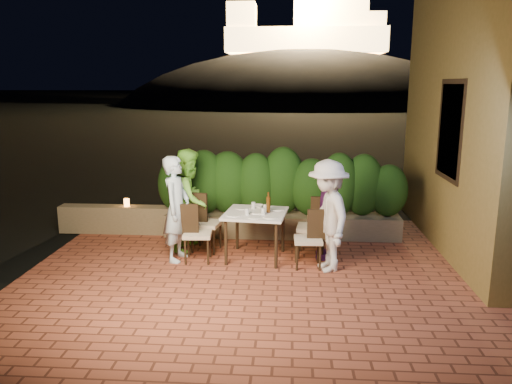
# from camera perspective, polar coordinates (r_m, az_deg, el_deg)

# --- Properties ---
(ground) EXTENTS (400.00, 400.00, 0.00)m
(ground) POSITION_cam_1_polar(r_m,az_deg,el_deg) (6.96, 0.88, -10.75)
(ground) COLOR black
(ground) RESTS_ON ground
(terrace_floor) EXTENTS (7.00, 6.00, 0.15)m
(terrace_floor) POSITION_cam_1_polar(r_m,az_deg,el_deg) (7.44, 1.09, -9.64)
(terrace_floor) COLOR brown
(terrace_floor) RESTS_ON ground
(building_wall) EXTENTS (1.60, 5.00, 5.00)m
(building_wall) POSITION_cam_1_polar(r_m,az_deg,el_deg) (9.01, 25.60, 9.81)
(building_wall) COLOR olive
(building_wall) RESTS_ON ground
(window_pane) EXTENTS (0.08, 1.00, 1.40)m
(window_pane) POSITION_cam_1_polar(r_m,az_deg,el_deg) (8.31, 21.49, 6.58)
(window_pane) COLOR black
(window_pane) RESTS_ON building_wall
(window_frame) EXTENTS (0.06, 1.15, 1.55)m
(window_frame) POSITION_cam_1_polar(r_m,az_deg,el_deg) (8.30, 21.42, 6.59)
(window_frame) COLOR black
(window_frame) RESTS_ON building_wall
(planter) EXTENTS (4.20, 0.55, 0.40)m
(planter) POSITION_cam_1_polar(r_m,az_deg,el_deg) (9.05, 2.95, -3.79)
(planter) COLOR #726649
(planter) RESTS_ON ground
(hedge) EXTENTS (4.00, 0.70, 1.10)m
(hedge) POSITION_cam_1_polar(r_m,az_deg,el_deg) (8.87, 3.00, 0.87)
(hedge) COLOR #173A0F
(hedge) RESTS_ON planter
(parapet) EXTENTS (2.20, 0.30, 0.50)m
(parapet) POSITION_cam_1_polar(r_m,az_deg,el_deg) (9.57, -15.34, -3.02)
(parapet) COLOR #726649
(parapet) RESTS_ON ground
(hill) EXTENTS (52.00, 40.00, 22.00)m
(hill) POSITION_cam_1_polar(r_m,az_deg,el_deg) (66.75, 5.44, 6.47)
(hill) COLOR black
(hill) RESTS_ON ground
(fortress) EXTENTS (26.00, 8.00, 8.00)m
(fortress) POSITION_cam_1_polar(r_m,az_deg,el_deg) (66.87, 5.70, 18.93)
(fortress) COLOR #FFCC7A
(fortress) RESTS_ON hill
(dining_table) EXTENTS (1.03, 1.03, 0.75)m
(dining_table) POSITION_cam_1_polar(r_m,az_deg,el_deg) (7.85, -0.05, -4.98)
(dining_table) COLOR white
(dining_table) RESTS_ON ground
(plate_nw) EXTENTS (0.22, 0.22, 0.01)m
(plate_nw) POSITION_cam_1_polar(r_m,az_deg,el_deg) (7.56, -2.54, -2.66)
(plate_nw) COLOR white
(plate_nw) RESTS_ON dining_table
(plate_sw) EXTENTS (0.21, 0.21, 0.01)m
(plate_sw) POSITION_cam_1_polar(r_m,az_deg,el_deg) (7.97, -1.58, -1.86)
(plate_sw) COLOR white
(plate_sw) RESTS_ON dining_table
(plate_ne) EXTENTS (0.22, 0.22, 0.01)m
(plate_ne) POSITION_cam_1_polar(r_m,az_deg,el_deg) (7.45, 1.65, -2.87)
(plate_ne) COLOR white
(plate_ne) RESTS_ON dining_table
(plate_se) EXTENTS (0.22, 0.22, 0.01)m
(plate_se) POSITION_cam_1_polar(r_m,az_deg,el_deg) (7.92, 2.44, -1.97)
(plate_se) COLOR white
(plate_se) RESTS_ON dining_table
(plate_centre) EXTENTS (0.22, 0.22, 0.01)m
(plate_centre) POSITION_cam_1_polar(r_m,az_deg,el_deg) (7.71, 0.12, -2.34)
(plate_centre) COLOR white
(plate_centre) RESTS_ON dining_table
(plate_front) EXTENTS (0.20, 0.20, 0.01)m
(plate_front) POSITION_cam_1_polar(r_m,az_deg,el_deg) (7.44, -0.20, -2.90)
(plate_front) COLOR white
(plate_front) RESTS_ON dining_table
(glass_nw) EXTENTS (0.06, 0.06, 0.10)m
(glass_nw) POSITION_cam_1_polar(r_m,az_deg,el_deg) (7.58, -1.04, -2.26)
(glass_nw) COLOR silver
(glass_nw) RESTS_ON dining_table
(glass_sw) EXTENTS (0.06, 0.06, 0.11)m
(glass_sw) POSITION_cam_1_polar(r_m,az_deg,el_deg) (7.95, -0.30, -1.54)
(glass_sw) COLOR silver
(glass_sw) RESTS_ON dining_table
(glass_ne) EXTENTS (0.06, 0.06, 0.10)m
(glass_ne) POSITION_cam_1_polar(r_m,az_deg,el_deg) (7.59, 0.84, -2.22)
(glass_ne) COLOR silver
(glass_ne) RESTS_ON dining_table
(glass_se) EXTENTS (0.06, 0.06, 0.10)m
(glass_se) POSITION_cam_1_polar(r_m,az_deg,el_deg) (7.83, 1.05, -1.79)
(glass_se) COLOR silver
(glass_se) RESTS_ON dining_table
(beer_bottle) EXTENTS (0.06, 0.06, 0.32)m
(beer_bottle) POSITION_cam_1_polar(r_m,az_deg,el_deg) (7.69, 1.42, -1.19)
(beer_bottle) COLOR #4F2C0D
(beer_bottle) RESTS_ON dining_table
(bowl) EXTENTS (0.19, 0.19, 0.04)m
(bowl) POSITION_cam_1_polar(r_m,az_deg,el_deg) (8.05, 0.21, -1.61)
(bowl) COLOR white
(bowl) RESTS_ON dining_table
(chair_left_front) EXTENTS (0.45, 0.45, 0.91)m
(chair_left_front) POSITION_cam_1_polar(r_m,az_deg,el_deg) (7.75, -6.69, -4.65)
(chair_left_front) COLOR black
(chair_left_front) RESTS_ON ground
(chair_left_back) EXTENTS (0.52, 0.52, 0.97)m
(chair_left_back) POSITION_cam_1_polar(r_m,az_deg,el_deg) (8.21, -5.71, -3.45)
(chair_left_back) COLOR black
(chair_left_back) RESTS_ON ground
(chair_right_front) EXTENTS (0.43, 0.43, 0.89)m
(chair_right_front) POSITION_cam_1_polar(r_m,az_deg,el_deg) (7.51, 5.98, -5.28)
(chair_right_front) COLOR black
(chair_right_front) RESTS_ON ground
(chair_right_back) EXTENTS (0.49, 0.49, 0.97)m
(chair_right_back) POSITION_cam_1_polar(r_m,az_deg,el_deg) (7.98, 6.37, -3.93)
(chair_right_back) COLOR black
(chair_right_back) RESTS_ON ground
(diner_blue) EXTENTS (0.48, 0.65, 1.64)m
(diner_blue) POSITION_cam_1_polar(r_m,az_deg,el_deg) (7.77, -9.07, -1.90)
(diner_blue) COLOR #BDE0F4
(diner_blue) RESTS_ON ground
(diner_green) EXTENTS (0.70, 0.86, 1.68)m
(diner_green) POSITION_cam_1_polar(r_m,az_deg,el_deg) (8.28, -7.57, -0.85)
(diner_green) COLOR #80E246
(diner_green) RESTS_ON ground
(diner_white) EXTENTS (0.89, 1.19, 1.65)m
(diner_white) POSITION_cam_1_polar(r_m,az_deg,el_deg) (7.33, 8.20, -2.71)
(diner_white) COLOR silver
(diner_white) RESTS_ON ground
(diner_purple) EXTENTS (0.44, 0.91, 1.50)m
(diner_purple) POSITION_cam_1_polar(r_m,az_deg,el_deg) (7.85, 8.29, -2.25)
(diner_purple) COLOR #5C2268
(diner_purple) RESTS_ON ground
(parapet_lamp) EXTENTS (0.10, 0.10, 0.14)m
(parapet_lamp) POSITION_cam_1_polar(r_m,az_deg,el_deg) (9.44, -14.56, -1.18)
(parapet_lamp) COLOR orange
(parapet_lamp) RESTS_ON parapet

